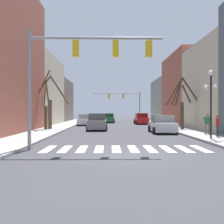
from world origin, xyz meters
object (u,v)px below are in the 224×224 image
(street_lamp_right_corner, at_px, (211,90))
(pedestrian_waiting_at_curb, at_px, (207,122))
(car_driving_toward_lane, at_px, (162,125))
(car_parked_right_near, at_px, (141,119))
(street_tree_left_near, at_px, (49,103))
(car_driving_away_lane, at_px, (86,120))
(car_parked_right_far, at_px, (108,118))
(traffic_signal_near, at_px, (79,61))
(pedestrian_near_right_corner, at_px, (217,123))
(car_at_intersection, at_px, (97,122))
(street_tree_left_mid, at_px, (46,109))
(traffic_signal_far, at_px, (125,99))
(street_tree_right_mid, at_px, (182,102))

(street_lamp_right_corner, xyz_separation_m, pedestrian_waiting_at_curb, (1.04, 3.42, -2.27))
(car_driving_toward_lane, height_order, car_parked_right_near, car_parked_right_near)
(street_tree_left_near, bearing_deg, car_parked_right_near, 46.93)
(car_driving_away_lane, distance_m, car_parked_right_far, 8.12)
(traffic_signal_near, relative_size, car_parked_right_far, 1.49)
(pedestrian_near_right_corner, distance_m, street_tree_left_near, 16.58)
(car_driving_away_lane, xyz_separation_m, car_at_intersection, (2.03, -9.17, 0.08))
(street_tree_left_mid, bearing_deg, car_parked_right_near, 48.86)
(street_lamp_right_corner, height_order, pedestrian_waiting_at_curb, street_lamp_right_corner)
(car_driving_toward_lane, bearing_deg, street_tree_left_near, 71.80)
(car_driving_toward_lane, bearing_deg, car_at_intersection, 59.73)
(street_lamp_right_corner, distance_m, pedestrian_waiting_at_curb, 4.23)
(car_driving_toward_lane, xyz_separation_m, street_tree_left_mid, (-11.23, 2.67, 1.43))
(traffic_signal_far, bearing_deg, car_driving_away_lane, -116.59)
(traffic_signal_far, bearing_deg, car_at_intersection, -100.97)
(car_driving_away_lane, bearing_deg, traffic_signal_near, -175.78)
(traffic_signal_near, bearing_deg, street_tree_right_mid, 56.11)
(pedestrian_waiting_at_curb, relative_size, street_tree_left_near, 0.27)
(car_at_intersection, xyz_separation_m, pedestrian_waiting_at_curb, (9.18, -6.24, 0.32))
(pedestrian_waiting_at_curb, bearing_deg, car_driving_toward_lane, 146.21)
(traffic_signal_near, xyz_separation_m, pedestrian_near_right_corner, (9.43, 5.25, -3.50))
(car_driving_away_lane, bearing_deg, car_parked_right_far, -23.07)
(car_driving_away_lane, distance_m, street_tree_right_mid, 14.40)
(car_parked_right_far, bearing_deg, street_lamp_right_corner, 14.88)
(pedestrian_waiting_at_curb, xyz_separation_m, street_tree_left_near, (-14.20, 6.34, 1.66))
(pedestrian_near_right_corner, bearing_deg, street_tree_right_mid, -158.55)
(traffic_signal_near, height_order, car_parked_right_far, traffic_signal_near)
(car_driving_toward_lane, distance_m, pedestrian_waiting_at_curb, 4.13)
(pedestrian_waiting_at_curb, height_order, street_tree_left_mid, street_tree_left_mid)
(car_driving_toward_lane, relative_size, street_tree_right_mid, 0.78)
(car_at_intersection, bearing_deg, street_lamp_right_corner, 40.10)
(car_driving_toward_lane, distance_m, street_tree_left_mid, 11.63)
(street_tree_left_near, bearing_deg, traffic_signal_near, -71.24)
(car_driving_away_lane, height_order, car_at_intersection, car_at_intersection)
(traffic_signal_near, height_order, traffic_signal_far, traffic_signal_near)
(car_at_intersection, distance_m, pedestrian_waiting_at_curb, 11.10)
(traffic_signal_far, relative_size, street_tree_right_mid, 1.65)
(car_parked_right_far, xyz_separation_m, street_tree_left_mid, (-6.30, -17.52, 1.45))
(traffic_signal_near, bearing_deg, car_at_intersection, 88.55)
(street_tree_left_near, bearing_deg, car_driving_toward_lane, -18.20)
(traffic_signal_near, xyz_separation_m, street_tree_right_mid, (9.20, 13.70, -1.67))
(traffic_signal_near, relative_size, car_at_intersection, 1.57)
(traffic_signal_far, distance_m, street_lamp_right_corner, 31.51)
(car_driving_away_lane, bearing_deg, street_tree_left_near, 161.73)
(car_parked_right_far, relative_size, car_parked_right_near, 1.06)
(car_parked_right_near, distance_m, car_at_intersection, 13.49)
(street_tree_left_near, xyz_separation_m, street_tree_left_mid, (-0.13, -0.98, -0.60))
(street_lamp_right_corner, bearing_deg, car_driving_toward_lane, 108.61)
(traffic_signal_near, height_order, street_lamp_right_corner, traffic_signal_near)
(car_parked_right_far, relative_size, street_tree_left_near, 0.76)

